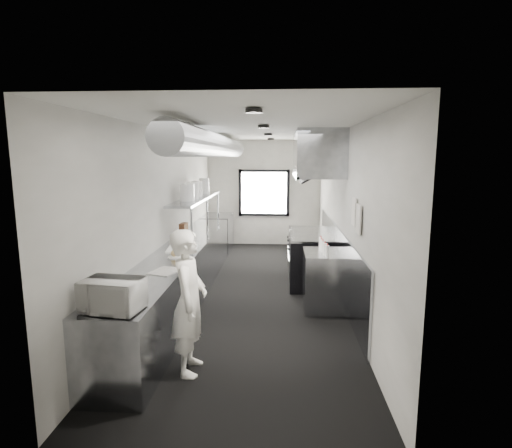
# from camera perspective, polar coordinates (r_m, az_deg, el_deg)

# --- Properties ---
(floor) EXTENTS (3.00, 8.00, 0.01)m
(floor) POSITION_cam_1_polar(r_m,az_deg,el_deg) (7.26, -0.26, -9.50)
(floor) COLOR black
(floor) RESTS_ON ground
(ceiling) EXTENTS (3.00, 8.00, 0.01)m
(ceiling) POSITION_cam_1_polar(r_m,az_deg,el_deg) (6.88, -0.28, 13.14)
(ceiling) COLOR beige
(ceiling) RESTS_ON wall_back
(wall_back) EXTENTS (3.00, 0.02, 2.80)m
(wall_back) POSITION_cam_1_polar(r_m,az_deg,el_deg) (10.90, 1.14, 4.39)
(wall_back) COLOR beige
(wall_back) RESTS_ON floor
(wall_front) EXTENTS (3.00, 0.02, 2.80)m
(wall_front) POSITION_cam_1_polar(r_m,az_deg,el_deg) (3.04, -5.36, -8.84)
(wall_front) COLOR beige
(wall_front) RESTS_ON floor
(wall_left) EXTENTS (0.02, 8.00, 2.80)m
(wall_left) POSITION_cam_1_polar(r_m,az_deg,el_deg) (7.19, -12.29, 1.58)
(wall_left) COLOR beige
(wall_left) RESTS_ON floor
(wall_right) EXTENTS (0.02, 8.00, 2.80)m
(wall_right) POSITION_cam_1_polar(r_m,az_deg,el_deg) (7.00, 12.09, 1.38)
(wall_right) COLOR beige
(wall_right) RESTS_ON floor
(wall_cladding) EXTENTS (0.03, 5.50, 1.10)m
(wall_cladding) POSITION_cam_1_polar(r_m,az_deg,el_deg) (7.45, 11.37, -4.79)
(wall_cladding) COLOR gray
(wall_cladding) RESTS_ON wall_right
(hvac_duct) EXTENTS (0.40, 6.40, 0.40)m
(hvac_duct) POSITION_cam_1_polar(r_m,az_deg,el_deg) (7.35, -5.62, 10.91)
(hvac_duct) COLOR gray
(hvac_duct) RESTS_ON ceiling
(service_window) EXTENTS (1.36, 0.05, 1.25)m
(service_window) POSITION_cam_1_polar(r_m,az_deg,el_deg) (10.87, 1.13, 4.37)
(service_window) COLOR white
(service_window) RESTS_ON wall_back
(exhaust_hood) EXTENTS (0.81, 2.20, 0.88)m
(exhaust_hood) POSITION_cam_1_polar(r_m,az_deg,el_deg) (7.58, 8.50, 9.60)
(exhaust_hood) COLOR gray
(exhaust_hood) RESTS_ON ceiling
(prep_counter) EXTENTS (0.70, 6.00, 0.90)m
(prep_counter) POSITION_cam_1_polar(r_m,az_deg,el_deg) (6.82, -10.30, -6.93)
(prep_counter) COLOR gray
(prep_counter) RESTS_ON floor
(pass_shelf) EXTENTS (0.45, 3.00, 0.68)m
(pass_shelf) POSITION_cam_1_polar(r_m,az_deg,el_deg) (8.07, -8.28, 3.49)
(pass_shelf) COLOR gray
(pass_shelf) RESTS_ON prep_counter
(range) EXTENTS (0.88, 1.60, 0.94)m
(range) POSITION_cam_1_polar(r_m,az_deg,el_deg) (7.80, 7.73, -4.64)
(range) COLOR black
(range) RESTS_ON floor
(bottle_station) EXTENTS (0.65, 0.80, 0.90)m
(bottle_station) POSITION_cam_1_polar(r_m,az_deg,el_deg) (6.48, 9.61, -7.80)
(bottle_station) COLOR gray
(bottle_station) RESTS_ON floor
(far_work_table) EXTENTS (0.70, 1.20, 0.90)m
(far_work_table) POSITION_cam_1_polar(r_m,az_deg,el_deg) (10.36, -5.44, -1.22)
(far_work_table) COLOR gray
(far_work_table) RESTS_ON floor
(notice_sheet_a) EXTENTS (0.02, 0.28, 0.38)m
(notice_sheet_a) POSITION_cam_1_polar(r_m,az_deg,el_deg) (5.79, 13.59, 1.69)
(notice_sheet_a) COLOR silver
(notice_sheet_a) RESTS_ON wall_right
(notice_sheet_b) EXTENTS (0.02, 0.28, 0.38)m
(notice_sheet_b) POSITION_cam_1_polar(r_m,az_deg,el_deg) (5.46, 14.20, 0.68)
(notice_sheet_b) COLOR silver
(notice_sheet_b) RESTS_ON wall_right
(line_cook) EXTENTS (0.41, 0.60, 1.60)m
(line_cook) POSITION_cam_1_polar(r_m,az_deg,el_deg) (4.54, -9.35, -10.70)
(line_cook) COLOR white
(line_cook) RESTS_ON floor
(microwave) EXTENTS (0.56, 0.45, 0.31)m
(microwave) POSITION_cam_1_polar(r_m,az_deg,el_deg) (4.15, -19.52, -9.39)
(microwave) COLOR silver
(microwave) RESTS_ON prep_counter
(deli_tub_a) EXTENTS (0.15, 0.15, 0.09)m
(deli_tub_a) POSITION_cam_1_polar(r_m,az_deg,el_deg) (4.84, -17.59, -7.94)
(deli_tub_a) COLOR #B5C1B2
(deli_tub_a) RESTS_ON prep_counter
(deli_tub_b) EXTENTS (0.15, 0.15, 0.10)m
(deli_tub_b) POSITION_cam_1_polar(r_m,az_deg,el_deg) (4.90, -18.41, -7.73)
(deli_tub_b) COLOR #B5C1B2
(deli_tub_b) RESTS_ON prep_counter
(newspaper) EXTENTS (0.41, 0.46, 0.01)m
(newspaper) POSITION_cam_1_polar(r_m,az_deg,el_deg) (5.36, -12.62, -6.47)
(newspaper) COLOR white
(newspaper) RESTS_ON prep_counter
(small_plate) EXTENTS (0.25, 0.25, 0.02)m
(small_plate) POSITION_cam_1_polar(r_m,az_deg,el_deg) (6.06, -11.40, -4.56)
(small_plate) COLOR silver
(small_plate) RESTS_ON prep_counter
(pastry) EXTENTS (0.10, 0.10, 0.10)m
(pastry) POSITION_cam_1_polar(r_m,az_deg,el_deg) (6.05, -11.42, -4.05)
(pastry) COLOR tan
(pastry) RESTS_ON small_plate
(cutting_board) EXTENTS (0.53, 0.66, 0.02)m
(cutting_board) POSITION_cam_1_polar(r_m,az_deg,el_deg) (6.60, -10.29, -3.37)
(cutting_board) COLOR white
(cutting_board) RESTS_ON prep_counter
(knife_block) EXTENTS (0.13, 0.24, 0.25)m
(knife_block) POSITION_cam_1_polar(r_m,az_deg,el_deg) (7.57, -10.11, -0.82)
(knife_block) COLOR brown
(knife_block) RESTS_ON prep_counter
(plate_stack_a) EXTENTS (0.29, 0.29, 0.30)m
(plate_stack_a) POSITION_cam_1_polar(r_m,az_deg,el_deg) (7.41, -9.64, 4.39)
(plate_stack_a) COLOR silver
(plate_stack_a) RESTS_ON pass_shelf
(plate_stack_b) EXTENTS (0.28, 0.28, 0.31)m
(plate_stack_b) POSITION_cam_1_polar(r_m,az_deg,el_deg) (7.73, -8.89, 4.63)
(plate_stack_b) COLOR silver
(plate_stack_b) RESTS_ON pass_shelf
(plate_stack_c) EXTENTS (0.23, 0.23, 0.30)m
(plate_stack_c) POSITION_cam_1_polar(r_m,az_deg,el_deg) (8.20, -8.28, 4.90)
(plate_stack_c) COLOR silver
(plate_stack_c) RESTS_ON pass_shelf
(plate_stack_d) EXTENTS (0.27, 0.27, 0.33)m
(plate_stack_d) POSITION_cam_1_polar(r_m,az_deg,el_deg) (8.80, -7.28, 5.32)
(plate_stack_d) COLOR silver
(plate_stack_d) RESTS_ON pass_shelf
(squeeze_bottle_a) EXTENTS (0.06, 0.06, 0.17)m
(squeeze_bottle_a) POSITION_cam_1_polar(r_m,az_deg,el_deg) (6.04, 9.96, -3.79)
(squeeze_bottle_a) COLOR white
(squeeze_bottle_a) RESTS_ON bottle_station
(squeeze_bottle_b) EXTENTS (0.06, 0.06, 0.18)m
(squeeze_bottle_b) POSITION_cam_1_polar(r_m,az_deg,el_deg) (6.15, 9.63, -3.51)
(squeeze_bottle_b) COLOR white
(squeeze_bottle_b) RESTS_ON bottle_station
(squeeze_bottle_c) EXTENTS (0.08, 0.08, 0.18)m
(squeeze_bottle_c) POSITION_cam_1_polar(r_m,az_deg,el_deg) (6.34, 9.34, -3.10)
(squeeze_bottle_c) COLOR white
(squeeze_bottle_c) RESTS_ON bottle_station
(squeeze_bottle_d) EXTENTS (0.08, 0.08, 0.19)m
(squeeze_bottle_d) POSITION_cam_1_polar(r_m,az_deg,el_deg) (6.43, 9.12, -2.90)
(squeeze_bottle_d) COLOR white
(squeeze_bottle_d) RESTS_ON bottle_station
(squeeze_bottle_e) EXTENTS (0.07, 0.07, 0.18)m
(squeeze_bottle_e) POSITION_cam_1_polar(r_m,az_deg,el_deg) (6.64, 9.07, -2.57)
(squeeze_bottle_e) COLOR white
(squeeze_bottle_e) RESTS_ON bottle_station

